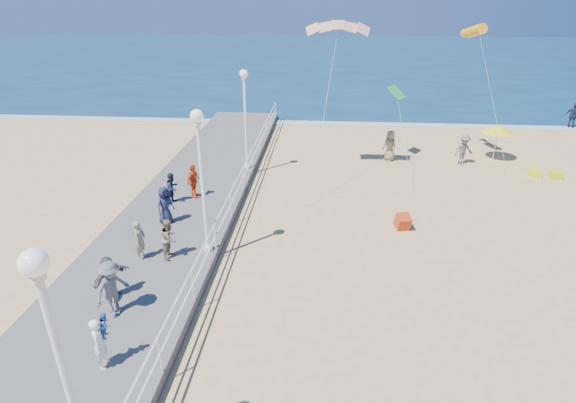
# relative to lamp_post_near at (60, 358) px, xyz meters

# --- Properties ---
(ground) EXTENTS (160.00, 160.00, 0.00)m
(ground) POSITION_rel_lamp_post_near_xyz_m (5.35, 9.00, -3.66)
(ground) COLOR tan
(ground) RESTS_ON ground
(ocean) EXTENTS (160.00, 90.00, 0.05)m
(ocean) POSITION_rel_lamp_post_near_xyz_m (5.35, 74.00, -3.65)
(ocean) COLOR #0D2F4E
(ocean) RESTS_ON ground
(surf_line) EXTENTS (160.00, 1.20, 0.04)m
(surf_line) POSITION_rel_lamp_post_near_xyz_m (5.35, 29.50, -3.63)
(surf_line) COLOR silver
(surf_line) RESTS_ON ground
(boardwalk) EXTENTS (5.00, 44.00, 0.40)m
(boardwalk) POSITION_rel_lamp_post_near_xyz_m (-2.15, 9.00, -3.46)
(boardwalk) COLOR #68635E
(boardwalk) RESTS_ON ground
(railing) EXTENTS (0.05, 42.00, 0.55)m
(railing) POSITION_rel_lamp_post_near_xyz_m (0.30, 9.00, -2.41)
(railing) COLOR white
(railing) RESTS_ON boardwalk
(lamp_post_near) EXTENTS (0.44, 0.44, 5.32)m
(lamp_post_near) POSITION_rel_lamp_post_near_xyz_m (0.00, 0.00, 0.00)
(lamp_post_near) COLOR white
(lamp_post_near) RESTS_ON boardwalk
(lamp_post_mid) EXTENTS (0.44, 0.44, 5.32)m
(lamp_post_mid) POSITION_rel_lamp_post_near_xyz_m (0.00, 9.00, 0.00)
(lamp_post_mid) COLOR white
(lamp_post_mid) RESTS_ON boardwalk
(lamp_post_far) EXTENTS (0.44, 0.44, 5.32)m
(lamp_post_far) POSITION_rel_lamp_post_near_xyz_m (0.00, 18.00, 0.00)
(lamp_post_far) COLOR white
(lamp_post_far) RESTS_ON boardwalk
(woman_holding_toddler) EXTENTS (0.41, 0.57, 1.45)m
(woman_holding_toddler) POSITION_rel_lamp_post_near_xyz_m (-1.25, 3.07, -2.54)
(woman_holding_toddler) COLOR white
(woman_holding_toddler) RESTS_ON boardwalk
(toddler_held) EXTENTS (0.31, 0.38, 0.71)m
(toddler_held) POSITION_rel_lamp_post_near_xyz_m (-1.10, 3.22, -2.05)
(toddler_held) COLOR #346EC3
(toddler_held) RESTS_ON boardwalk
(spectator_1) EXTENTS (0.62, 0.77, 1.50)m
(spectator_1) POSITION_rel_lamp_post_near_xyz_m (-1.22, 8.45, -2.51)
(spectator_1) COLOR #83705B
(spectator_1) RESTS_ON boardwalk
(spectator_2) EXTENTS (1.10, 1.31, 1.75)m
(spectator_2) POSITION_rel_lamp_post_near_xyz_m (-1.86, 5.17, -2.38)
(spectator_2) COLOR #5B5B60
(spectator_2) RESTS_ON boardwalk
(spectator_3) EXTENTS (0.62, 1.02, 1.62)m
(spectator_3) POSITION_rel_lamp_post_near_xyz_m (-1.84, 13.80, -2.45)
(spectator_3) COLOR #D8461B
(spectator_3) RESTS_ON boardwalk
(spectator_4) EXTENTS (0.86, 0.94, 1.61)m
(spectator_4) POSITION_rel_lamp_post_near_xyz_m (-2.28, 11.08, -2.46)
(spectator_4) COLOR #1C213D
(spectator_4) RESTS_ON boardwalk
(spectator_5) EXTENTS (0.92, 1.39, 1.43)m
(spectator_5) POSITION_rel_lamp_post_near_xyz_m (-2.32, 5.93, -2.54)
(spectator_5) COLOR #505054
(spectator_5) RESTS_ON boardwalk
(spectator_6) EXTENTS (0.38, 0.56, 1.47)m
(spectator_6) POSITION_rel_lamp_post_near_xyz_m (-2.25, 8.27, -2.52)
(spectator_6) COLOR gray
(spectator_6) RESTS_ON boardwalk
(spectator_7) EXTENTS (0.72, 0.82, 1.42)m
(spectator_7) POSITION_rel_lamp_post_near_xyz_m (-2.64, 13.15, -2.55)
(spectator_7) COLOR #1A2539
(spectator_7) RESTS_ON boardwalk
(beach_walker_a) EXTENTS (1.33, 1.06, 1.80)m
(beach_walker_a) POSITION_rel_lamp_post_near_xyz_m (12.41, 20.66, -2.76)
(beach_walker_a) COLOR #5F5E63
(beach_walker_a) RESTS_ON ground
(beach_walker_b) EXTENTS (1.16, 1.07, 1.91)m
(beach_walker_b) POSITION_rel_lamp_post_near_xyz_m (22.87, 29.69, -2.71)
(beach_walker_b) COLOR #192338
(beach_walker_b) RESTS_ON ground
(beach_walker_c) EXTENTS (1.04, 1.07, 1.85)m
(beach_walker_c) POSITION_rel_lamp_post_near_xyz_m (8.19, 21.09, -2.73)
(beach_walker_c) COLOR #817F59
(beach_walker_c) RESTS_ON ground
(box_kite) EXTENTS (0.69, 0.81, 0.74)m
(box_kite) POSITION_rel_lamp_post_near_xyz_m (7.66, 12.02, -3.36)
(box_kite) COLOR red
(box_kite) RESTS_ON ground
(beach_umbrella) EXTENTS (1.90, 1.90, 2.14)m
(beach_umbrella) POSITION_rel_lamp_post_near_xyz_m (14.56, 21.73, -1.75)
(beach_umbrella) COLOR white
(beach_umbrella) RESTS_ON ground
(beach_chair_left) EXTENTS (0.55, 0.55, 0.40)m
(beach_chair_left) POSITION_rel_lamp_post_near_xyz_m (15.91, 18.93, -3.46)
(beach_chair_left) COLOR yellow
(beach_chair_left) RESTS_ON ground
(beach_chair_right) EXTENTS (0.55, 0.55, 0.40)m
(beach_chair_right) POSITION_rel_lamp_post_near_xyz_m (16.90, 18.68, -3.46)
(beach_chair_right) COLOR yellow
(beach_chair_right) RESTS_ON ground
(kite_parafoil) EXTENTS (3.20, 0.94, 0.65)m
(kite_parafoil) POSITION_rel_lamp_post_near_xyz_m (4.70, 18.34, 4.16)
(kite_parafoil) COLOR #C74E17
(kite_windsock) EXTENTS (1.00, 2.62, 1.07)m
(kite_windsock) POSITION_rel_lamp_post_near_xyz_m (12.17, 21.29, 3.75)
(kite_windsock) COLOR orange
(kite_diamond_green) EXTENTS (1.27, 1.33, 0.64)m
(kite_diamond_green) POSITION_rel_lamp_post_near_xyz_m (8.31, 21.43, 0.38)
(kite_diamond_green) COLOR green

